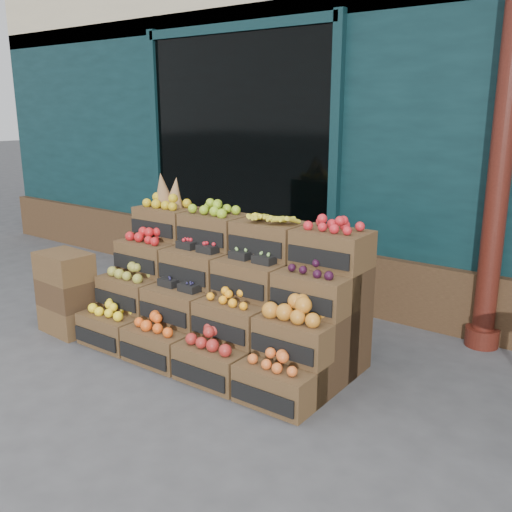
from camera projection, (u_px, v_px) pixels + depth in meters
The scene contains 5 objects.
ground at pixel (218, 397), 4.03m from camera, with size 60.00×60.00×0.00m, color #414144.
shop_facade at pixel (477, 73), 7.33m from camera, with size 12.00×6.24×4.80m.
crate_display at pixel (224, 301), 4.69m from camera, with size 2.28×1.15×1.41m.
spare_crates at pixel (66, 293), 5.11m from camera, with size 0.51×0.36×0.74m.
shopkeeper at pixel (285, 202), 6.70m from camera, with size 0.65×0.43×1.79m, color #154C21.
Camera 1 is at (2.43, -2.72, 1.99)m, focal length 40.00 mm.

